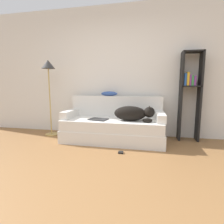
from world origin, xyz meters
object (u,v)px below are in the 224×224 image
object	(u,v)px
laptop	(98,119)
floor_lamp	(49,74)
throw_pillow	(109,94)
bookshelf	(190,91)
couch	(113,130)
dog	(133,113)
power_adapter	(121,152)

from	to	relation	value
laptop	floor_lamp	size ratio (longest dim) A/B	0.23
throw_pillow	bookshelf	world-z (taller)	bookshelf
couch	laptop	distance (m)	0.36
throw_pillow	laptop	bearing A→B (deg)	-102.38
laptop	couch	bearing A→B (deg)	37.15
couch	throw_pillow	bearing A→B (deg)	113.37
laptop	floor_lamp	bearing A→B (deg)	178.32
laptop	throw_pillow	distance (m)	0.67
throw_pillow	bookshelf	xyz separation A→B (m)	(1.57, 0.02, 0.06)
couch	bookshelf	world-z (taller)	bookshelf
dog	bookshelf	bearing A→B (deg)	24.14
floor_lamp	dog	bearing A→B (deg)	-7.52
dog	couch	bearing A→B (deg)	166.23
dog	power_adapter	xyz separation A→B (m)	(-0.14, -0.51, -0.55)
couch	laptop	world-z (taller)	laptop
dog	power_adapter	distance (m)	0.76
couch	floor_lamp	world-z (taller)	floor_lamp
couch	floor_lamp	bearing A→B (deg)	174.27
bookshelf	power_adapter	distance (m)	1.79
bookshelf	power_adapter	world-z (taller)	bookshelf
dog	laptop	size ratio (longest dim) A/B	1.97
power_adapter	floor_lamp	bearing A→B (deg)	155.67
dog	bookshelf	xyz separation A→B (m)	(1.03, 0.46, 0.39)
dog	floor_lamp	xyz separation A→B (m)	(-1.78, 0.24, 0.72)
couch	throw_pillow	world-z (taller)	throw_pillow
couch	throw_pillow	size ratio (longest dim) A/B	5.55
throw_pillow	floor_lamp	world-z (taller)	floor_lamp
couch	dog	bearing A→B (deg)	-13.77
couch	floor_lamp	xyz separation A→B (m)	(-1.39, 0.14, 1.08)
power_adapter	couch	bearing A→B (deg)	112.26
throw_pillow	bookshelf	bearing A→B (deg)	0.55
throw_pillow	power_adapter	size ratio (longest dim) A/B	4.55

